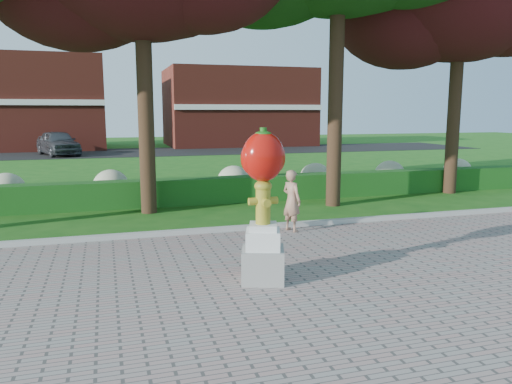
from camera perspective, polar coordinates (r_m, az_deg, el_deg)
ground at (r=9.24m, az=3.79°, el=-8.75°), size 100.00×100.00×0.00m
walkway at (r=5.96m, az=18.30°, el=-19.56°), size 40.00×14.00×0.04m
curb at (r=11.97m, az=-1.27°, el=-4.19°), size 40.00×0.18×0.15m
lawn_hedge at (r=15.73m, az=-5.19°, el=0.20°), size 24.00×0.70×0.80m
hydrangea_row at (r=16.80m, az=-3.98°, el=1.30°), size 20.10×1.10×0.99m
street at (r=36.47m, az=-11.91°, el=4.50°), size 50.00×8.00×0.02m
building_left at (r=42.79m, az=-26.44°, el=9.09°), size 14.00×8.00×7.00m
building_right at (r=43.67m, az=-2.11°, el=9.62°), size 12.00×8.00×6.40m
hydrant_sculpture at (r=8.15m, az=0.82°, el=-1.08°), size 0.87×0.87×2.55m
woman at (r=11.78m, az=4.10°, el=-0.98°), size 0.54×0.63×1.46m
parked_car at (r=35.38m, az=-21.68°, el=5.26°), size 3.42×5.15×1.63m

